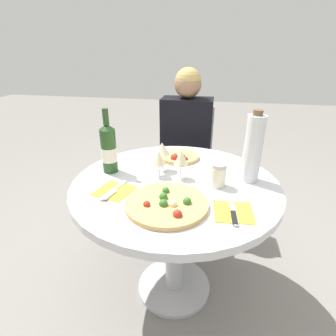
% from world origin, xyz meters
% --- Properties ---
extents(ground_plane, '(12.00, 12.00, 0.00)m').
position_xyz_m(ground_plane, '(0.00, 0.00, 0.00)').
color(ground_plane, gray).
rests_on(ground_plane, ground).
extents(dining_table, '(0.99, 0.99, 0.71)m').
position_xyz_m(dining_table, '(0.00, 0.00, 0.58)').
color(dining_table, '#B2B2B7').
rests_on(dining_table, ground_plane).
extents(chair_behind_diner, '(0.38, 0.38, 0.88)m').
position_xyz_m(chair_behind_diner, '(-0.04, 0.80, 0.43)').
color(chair_behind_diner, '#ADADB2').
rests_on(chair_behind_diner, ground_plane).
extents(seated_diner, '(0.36, 0.41, 1.17)m').
position_xyz_m(seated_diner, '(-0.04, 0.66, 0.53)').
color(seated_diner, black).
rests_on(seated_diner, ground_plane).
extents(pizza_large, '(0.34, 0.34, 0.04)m').
position_xyz_m(pizza_large, '(-0.00, -0.22, 0.72)').
color(pizza_large, tan).
rests_on(pizza_large, dining_table).
extents(pizza_small_far, '(0.22, 0.22, 0.05)m').
position_xyz_m(pizza_small_far, '(-0.02, 0.28, 0.72)').
color(pizza_small_far, tan).
rests_on(pizza_small_far, dining_table).
extents(wine_bottle, '(0.08, 0.08, 0.32)m').
position_xyz_m(wine_bottle, '(-0.35, 0.05, 0.83)').
color(wine_bottle, '#23471E').
rests_on(wine_bottle, dining_table).
extents(tall_carafe, '(0.09, 0.09, 0.34)m').
position_xyz_m(tall_carafe, '(0.35, 0.08, 0.87)').
color(tall_carafe, silver).
rests_on(tall_carafe, dining_table).
extents(sugar_shaker, '(0.07, 0.07, 0.11)m').
position_xyz_m(sugar_shaker, '(0.20, -0.01, 0.76)').
color(sugar_shaker, silver).
rests_on(sugar_shaker, dining_table).
extents(wine_glass_front_right, '(0.07, 0.07, 0.15)m').
position_xyz_m(wine_glass_front_right, '(0.02, 0.04, 0.81)').
color(wine_glass_front_right, silver).
rests_on(wine_glass_front_right, dining_table).
extents(wine_glass_back_left, '(0.08, 0.08, 0.15)m').
position_xyz_m(wine_glass_back_left, '(-0.09, 0.11, 0.82)').
color(wine_glass_back_left, silver).
rests_on(wine_glass_back_left, dining_table).
extents(wine_glass_front_left, '(0.07, 0.07, 0.13)m').
position_xyz_m(wine_glass_front_left, '(-0.09, 0.04, 0.80)').
color(wine_glass_front_left, silver).
rests_on(wine_glass_front_left, dining_table).
extents(place_setting_left, '(0.18, 0.19, 0.01)m').
position_xyz_m(place_setting_left, '(-0.25, -0.15, 0.71)').
color(place_setting_left, yellow).
rests_on(place_setting_left, dining_table).
extents(place_setting_right, '(0.16, 0.19, 0.01)m').
position_xyz_m(place_setting_right, '(0.26, -0.22, 0.71)').
color(place_setting_right, yellow).
rests_on(place_setting_right, dining_table).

